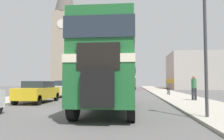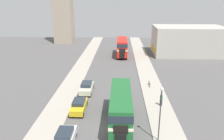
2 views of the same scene
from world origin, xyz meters
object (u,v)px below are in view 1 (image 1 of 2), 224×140
at_px(street_lamp, 205,16).
at_px(church_tower, 65,26).
at_px(pedestrian_walking, 194,86).
at_px(bicycle_on_pavement, 169,91).
at_px(car_parked_mid, 38,91).
at_px(car_parked_far, 66,88).
at_px(double_decker_bus, 112,64).
at_px(bus_distant, 129,76).

xyz_separation_m(street_lamp, church_tower, (-22.37, 52.16, 13.65)).
height_order(pedestrian_walking, bicycle_on_pavement, pedestrian_walking).
height_order(car_parked_mid, car_parked_far, car_parked_far).
bearing_deg(street_lamp, pedestrian_walking, 78.20).
relative_size(car_parked_mid, car_parked_far, 0.98).
bearing_deg(bicycle_on_pavement, church_tower, 121.81).
bearing_deg(double_decker_bus, bicycle_on_pavement, 67.56).
height_order(bus_distant, pedestrian_walking, bus_distant).
height_order(double_decker_bus, car_parked_mid, double_decker_bus).
height_order(bus_distant, street_lamp, street_lamp).
bearing_deg(street_lamp, bicycle_on_pavement, 86.47).
distance_m(double_decker_bus, bus_distant, 31.93).
relative_size(bus_distant, car_parked_mid, 2.30).
xyz_separation_m(pedestrian_walking, bicycle_on_pavement, (-0.70, 6.98, -0.63)).
bearing_deg(church_tower, double_decker_bus, -69.35).
bearing_deg(church_tower, car_parked_mid, -74.17).
relative_size(street_lamp, church_tower, 0.17).
bearing_deg(church_tower, pedestrian_walking, -61.69).
relative_size(bus_distant, car_parked_far, 2.24).
height_order(car_parked_mid, pedestrian_walking, pedestrian_walking).
xyz_separation_m(double_decker_bus, bicycle_on_pavement, (4.77, 11.56, -1.92)).
xyz_separation_m(car_parked_mid, bicycle_on_pavement, (10.18, 8.66, -0.28)).
distance_m(bus_distant, street_lamp, 35.22).
relative_size(double_decker_bus, car_parked_far, 2.30).
distance_m(car_parked_mid, bicycle_on_pavement, 13.37).
height_order(car_parked_far, bicycle_on_pavement, car_parked_far).
height_order(car_parked_mid, church_tower, church_tower).
height_order(double_decker_bus, street_lamp, street_lamp).
distance_m(car_parked_mid, church_tower, 50.87).
bearing_deg(bus_distant, double_decker_bus, -90.62).
bearing_deg(church_tower, bicycle_on_pavement, -58.19).
distance_m(double_decker_bus, street_lamp, 5.19).
xyz_separation_m(pedestrian_walking, street_lamp, (-1.60, -7.67, 2.84)).
bearing_deg(double_decker_bus, street_lamp, -38.53).
xyz_separation_m(double_decker_bus, bus_distant, (0.35, 31.93, 0.15)).
xyz_separation_m(car_parked_mid, car_parked_far, (0.10, 6.00, 0.03)).
height_order(double_decker_bus, church_tower, church_tower).
xyz_separation_m(car_parked_mid, pedestrian_walking, (10.87, 1.68, 0.35)).
xyz_separation_m(car_parked_far, church_tower, (-13.20, 40.18, 16.81)).
xyz_separation_m(bicycle_on_pavement, church_tower, (-23.27, 37.52, 17.13)).
height_order(bicycle_on_pavement, street_lamp, street_lamp).
relative_size(car_parked_far, street_lamp, 0.71).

